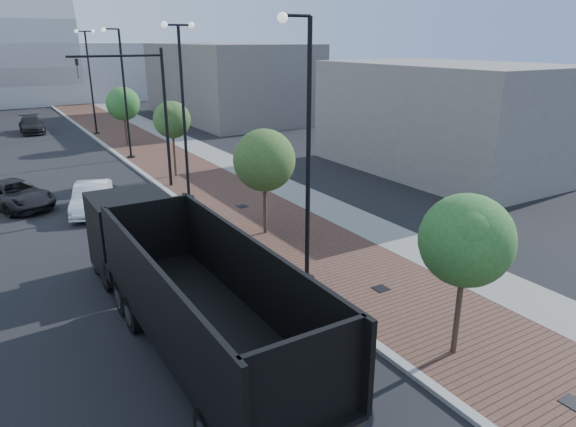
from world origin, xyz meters
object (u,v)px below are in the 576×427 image
dump_truck (161,271)px  white_sedan (92,198)px  pedestrian (254,158)px  dark_car_mid (15,194)px

dump_truck → white_sedan: 12.13m
pedestrian → dark_car_mid: bearing=-14.7°
dump_truck → dark_car_mid: (-3.12, 14.99, -0.81)m
dump_truck → white_sedan: (0.20, 12.10, -0.77)m
dark_car_mid → pedestrian: size_ratio=2.61×
white_sedan → dump_truck: bearing=-72.4°
white_sedan → dark_car_mid: (-3.32, 2.89, -0.04)m
dump_truck → pedestrian: (11.12, 15.13, -0.55)m
white_sedan → dark_car_mid: bearing=157.5°
dump_truck → dark_car_mid: dump_truck is taller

